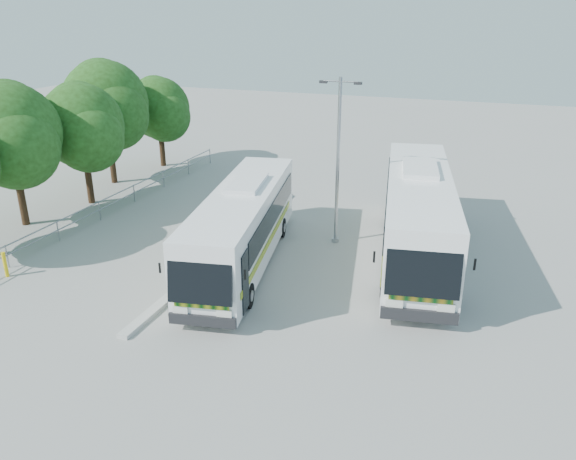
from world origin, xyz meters
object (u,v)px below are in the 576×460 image
at_px(tree_far_c, 83,126).
at_px(lamppost, 338,155).
at_px(tree_far_d, 107,104).
at_px(bollard, 5,265).
at_px(coach_main, 242,225).
at_px(coach_adjacent, 417,213).
at_px(tree_far_e, 160,108).
at_px(tree_far_b, 11,133).

relative_size(tree_far_c, lamppost, 0.88).
height_order(tree_far_d, bollard, tree_far_d).
xyz_separation_m(coach_main, coach_adjacent, (6.62, 3.33, 0.20)).
bearing_deg(lamppost, bollard, -145.80).
bearing_deg(tree_far_c, lamppost, -3.20).
relative_size(tree_far_c, tree_far_e, 1.10).
distance_m(tree_far_b, coach_main, 12.36).
bearing_deg(tree_far_b, coach_main, -2.34).
relative_size(tree_far_d, lamppost, 0.99).
bearing_deg(coach_main, tree_far_e, 122.20).
xyz_separation_m(tree_far_c, lamppost, (14.12, -0.79, -0.18)).
bearing_deg(bollard, lamppost, 35.06).
bearing_deg(lamppost, tree_far_c, 175.94).
bearing_deg(coach_main, lamppost, 39.71).
relative_size(tree_far_d, coach_main, 0.63).
bearing_deg(tree_far_e, tree_far_b, -91.83).
height_order(tree_far_b, lamppost, lamppost).
xyz_separation_m(tree_far_e, bollard, (3.23, -16.99, -3.36)).
distance_m(tree_far_d, coach_main, 15.06).
relative_size(tree_far_c, coach_adjacent, 0.50).
bearing_deg(lamppost, tree_far_d, 162.80).
xyz_separation_m(coach_adjacent, lamppost, (-3.63, 0.27, 2.15)).
xyz_separation_m(coach_main, lamppost, (3.00, 3.60, 2.35)).
bearing_deg(tree_far_c, coach_main, -21.54).
xyz_separation_m(tree_far_d, bollard, (3.92, -12.49, -4.29)).
bearing_deg(tree_far_d, bollard, -72.59).
height_order(tree_far_b, tree_far_c, tree_far_b).
bearing_deg(bollard, tree_far_b, 126.52).
bearing_deg(coach_adjacent, tree_far_e, 143.60).
xyz_separation_m(tree_far_c, coach_main, (11.13, -4.39, -2.53)).
height_order(tree_far_c, coach_adjacent, tree_far_c).
xyz_separation_m(tree_far_b, bollard, (3.62, -4.89, -4.04)).
xyz_separation_m(tree_far_e, coach_main, (11.63, -12.59, -2.16)).
bearing_deg(tree_far_c, tree_far_e, 93.54).
bearing_deg(tree_far_d, tree_far_c, -72.17).
relative_size(tree_far_b, tree_far_d, 0.95).
bearing_deg(bollard, coach_adjacent, 27.22).
height_order(tree_far_c, lamppost, lamppost).
relative_size(tree_far_b, coach_main, 0.60).
height_order(coach_main, lamppost, lamppost).
xyz_separation_m(tree_far_d, tree_far_e, (0.68, 4.50, -0.93)).
xyz_separation_m(tree_far_c, coach_adjacent, (17.75, -1.06, -2.32)).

